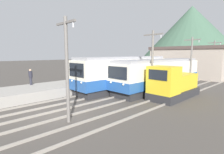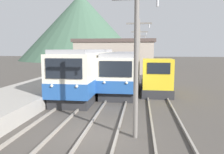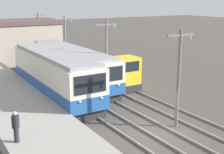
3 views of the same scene
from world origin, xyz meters
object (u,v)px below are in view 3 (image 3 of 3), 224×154
Objects in this scene: commuter_train_center at (71,67)px; catenary_mast_distant at (39,34)px; commuter_train_left at (54,77)px; catenary_mast_far at (65,42)px; catenary_mast_mid at (106,54)px; person_on_platform at (16,126)px; catenary_mast_near at (179,75)px; shunting_locomotive at (114,74)px.

catenary_mast_distant is (1.51, 13.39, 1.76)m from commuter_train_center.
catenary_mast_far reaches higher than commuter_train_left.
commuter_train_left is 2.11× the size of catenary_mast_mid.
catenary_mast_distant is at bearing 68.94° from person_on_platform.
catenary_mast_distant is (0.00, 26.10, 0.00)m from catenary_mast_near.
catenary_mast_distant is (-1.49, 16.18, 2.16)m from shunting_locomotive.
commuter_train_left reaches higher than person_on_platform.
catenary_mast_distant reaches higher than commuter_train_center.
catenary_mast_distant is at bearing 90.00° from catenary_mast_near.
catenary_mast_near reaches higher than commuter_train_left.
catenary_mast_mid is 8.70m from catenary_mast_far.
commuter_train_center is at bearing -96.43° from catenary_mast_distant.
catenary_mast_near is (1.51, -12.71, 1.76)m from commuter_train_center.
person_on_platform is (-8.08, -11.52, 0.14)m from commuter_train_center.
commuter_train_left is at bearing -178.10° from shunting_locomotive.
shunting_locomotive is 0.98× the size of catenary_mast_far.
commuter_train_center is 5.23m from catenary_mast_far.
shunting_locomotive is 16.40m from catenary_mast_distant.
catenary_mast_mid is 1.00× the size of catenary_mast_distant.
catenary_mast_distant is (0.00, 8.70, 0.00)m from catenary_mast_far.
catenary_mast_far is 3.76× the size of person_on_platform.
person_on_platform is (-5.28, -8.53, 0.02)m from commuter_train_left.
commuter_train_center is 2.33× the size of catenary_mast_far.
catenary_mast_near is (4.31, -9.72, 1.64)m from commuter_train_left.
commuter_train_left reaches higher than shunting_locomotive.
catenary_mast_far is at bearing 101.27° from shunting_locomotive.
catenary_mast_near and catenary_mast_mid have the same top height.
commuter_train_center is 13.59m from catenary_mast_distant.
catenary_mast_far is (4.31, 7.68, 1.64)m from commuter_train_left.
catenary_mast_near is at bearing -7.07° from person_on_platform.
catenary_mast_near reaches higher than commuter_train_center.
catenary_mast_distant reaches higher than person_on_platform.
commuter_train_center reaches higher than person_on_platform.
catenary_mast_near and catenary_mast_distant have the same top height.
commuter_train_center is 2.33× the size of catenary_mast_mid.
catenary_mast_mid is at bearing -69.38° from commuter_train_center.
catenary_mast_distant is (0.00, 17.40, 0.00)m from catenary_mast_mid.
catenary_mast_distant is 26.74m from person_on_platform.
commuter_train_left reaches higher than commuter_train_center.
person_on_platform is at bearing 172.93° from catenary_mast_near.
person_on_platform is (-9.59, 1.19, -1.62)m from catenary_mast_near.
commuter_train_left is 4.10m from commuter_train_center.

